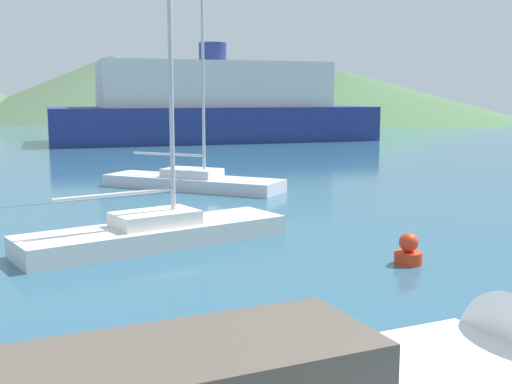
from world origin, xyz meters
name	(u,v)px	position (x,y,z in m)	size (l,w,h in m)	color
sailboat_inner	(192,179)	(-2.02, 23.11, 0.40)	(7.47, 5.93, 11.20)	silver
sailboat_middle	(156,230)	(-3.56, 13.21, 0.38)	(7.16, 4.76, 8.32)	white
ferry_distant	(213,106)	(1.49, 51.32, 2.88)	(27.87, 13.32, 8.15)	navy
buoy_marker	(408,251)	(2.16, 10.35, 0.30)	(0.63, 0.63, 0.73)	red
hill_central	(115,87)	(-9.62, 104.65, 5.16)	(49.96, 49.96, 10.31)	#4C6647
hill_east	(342,95)	(26.07, 95.63, 3.76)	(55.67, 55.67, 7.51)	#476B42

